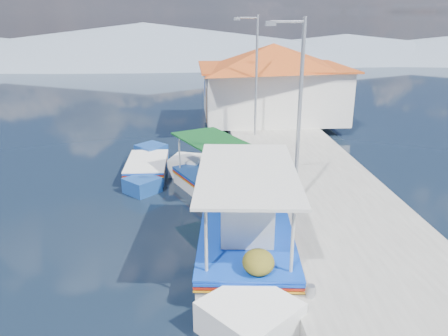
{
  "coord_description": "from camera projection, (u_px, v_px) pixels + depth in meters",
  "views": [
    {
      "loc": [
        1.17,
        -11.3,
        6.62
      ],
      "look_at": [
        2.38,
        3.68,
        1.3
      ],
      "focal_mm": 35.48,
      "sensor_mm": 36.0,
      "label": 1
    }
  ],
  "objects": [
    {
      "name": "lamp_post_near",
      "position": [
        297.0,
        106.0,
        13.68
      ],
      "size": [
        1.21,
        0.14,
        6.0
      ],
      "color": "#A5A8AD",
      "rests_on": "quay"
    },
    {
      "name": "caique_blue_hull",
      "position": [
        147.0,
        168.0,
        18.99
      ],
      "size": [
        1.7,
        5.54,
        0.99
      ],
      "rotation": [
        0.0,
        0.0,
        0.02
      ],
      "color": "navy",
      "rests_on": "ground"
    },
    {
      "name": "ground",
      "position": [
        152.0,
        255.0,
        12.74
      ],
      "size": [
        160.0,
        160.0,
        0.0
      ],
      "primitive_type": "plane",
      "color": "black",
      "rests_on": "ground"
    },
    {
      "name": "bollards",
      "position": [
        256.0,
        169.0,
        17.75
      ],
      "size": [
        0.2,
        17.2,
        0.3
      ],
      "color": "#A5A8AD",
      "rests_on": "quay"
    },
    {
      "name": "caique_green_canopy",
      "position": [
        213.0,
        183.0,
        17.17
      ],
      "size": [
        3.53,
        5.69,
        2.35
      ],
      "rotation": [
        0.0,
        0.0,
        -0.43
      ],
      "color": "white",
      "rests_on": "ground"
    },
    {
      "name": "harbor_building",
      "position": [
        272.0,
        80.0,
        26.38
      ],
      "size": [
        10.49,
        10.49,
        4.4
      ],
      "color": "silver",
      "rests_on": "quay"
    },
    {
      "name": "mountain_ridge",
      "position": [
        224.0,
        45.0,
        65.18
      ],
      "size": [
        171.4,
        96.0,
        5.5
      ],
      "color": "slate",
      "rests_on": "ground"
    },
    {
      "name": "lamp_post_far",
      "position": [
        255.0,
        70.0,
        22.14
      ],
      "size": [
        1.21,
        0.14,
        6.0
      ],
      "color": "#A5A8AD",
      "rests_on": "quay"
    },
    {
      "name": "main_caique",
      "position": [
        245.0,
        238.0,
        12.54
      ],
      "size": [
        3.13,
        8.84,
        2.92
      ],
      "rotation": [
        0.0,
        0.0,
        0.1
      ],
      "color": "white",
      "rests_on": "ground"
    },
    {
      "name": "quay",
      "position": [
        302.0,
        171.0,
        18.74
      ],
      "size": [
        5.0,
        44.0,
        0.5
      ],
      "primitive_type": "cube",
      "color": "#A5A39B",
      "rests_on": "ground"
    }
  ]
}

